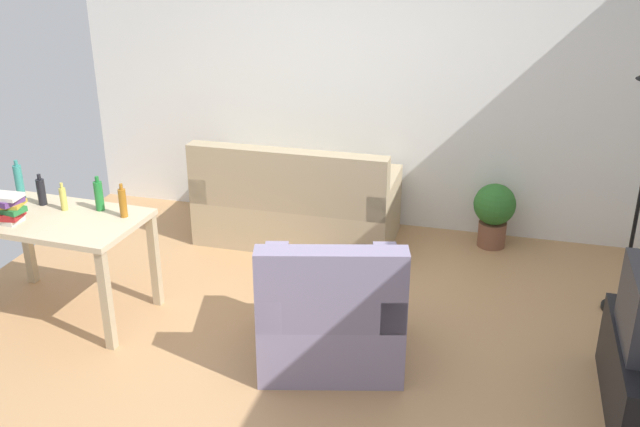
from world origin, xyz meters
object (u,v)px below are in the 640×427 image
object	(u,v)px
armchair	(331,315)
bottle_dark	(41,191)
bottle_tall	(19,181)
bottle_squat	(63,198)
bottle_green	(99,195)
potted_plant	(494,211)
desk	(58,231)
book_stack	(6,208)
couch	(297,207)
bottle_amber	(123,202)

from	to	relation	value
armchair	bottle_dark	distance (m)	2.29
bottle_tall	bottle_squat	bearing A→B (deg)	-15.00
bottle_green	bottle_tall	bearing A→B (deg)	175.65
potted_plant	bottle_tall	size ratio (longest dim) A/B	1.94
bottle_green	desk	bearing A→B (deg)	-141.26
bottle_green	armchair	bearing A→B (deg)	-8.45
bottle_tall	bottle_dark	size ratio (longest dim) A/B	1.27
bottle_dark	potted_plant	bearing A→B (deg)	29.39
bottle_squat	bottle_green	bearing A→B (deg)	14.84
bottle_squat	book_stack	size ratio (longest dim) A/B	0.79
couch	bottle_squat	world-z (taller)	bottle_squat
potted_plant	bottle_green	distance (m)	3.27
potted_plant	armchair	size ratio (longest dim) A/B	0.53
desk	bottle_amber	bearing A→B (deg)	18.38
potted_plant	couch	bearing A→B (deg)	-169.49
bottle_dark	bottle_squat	distance (m)	0.22
book_stack	bottle_tall	bearing A→B (deg)	114.98
bottle_tall	bottle_amber	bearing A→B (deg)	-7.42
bottle_tall	book_stack	world-z (taller)	bottle_tall
potted_plant	bottle_green	size ratio (longest dim) A/B	2.26
book_stack	bottle_dark	bearing A→B (deg)	83.89
potted_plant	bottle_dark	xyz separation A→B (m)	(-3.15, -1.78, 0.53)
couch	book_stack	bearing A→B (deg)	50.17
potted_plant	bottle_squat	bearing A→B (deg)	-148.20
bottle_squat	bottle_amber	xyz separation A→B (m)	(0.47, -0.00, 0.02)
couch	bottle_amber	bearing A→B (deg)	62.42
bottle_tall	bottle_amber	xyz separation A→B (m)	(0.91, -0.12, -0.03)
armchair	bottle_squat	bearing A→B (deg)	-19.86
desk	bottle_green	size ratio (longest dim) A/B	4.91
armchair	bottle_amber	bearing A→B (deg)	-21.52
couch	book_stack	world-z (taller)	book_stack
bottle_dark	armchair	bearing A→B (deg)	-6.32
couch	bottle_tall	world-z (taller)	bottle_tall
bottle_dark	bottle_green	size ratio (longest dim) A/B	0.92
potted_plant	desk	bearing A→B (deg)	-146.39
desk	bottle_squat	bearing A→B (deg)	96.27
desk	armchair	distance (m)	2.02
armchair	bottle_tall	world-z (taller)	bottle_tall
bottle_dark	bottle_squat	size ratio (longest dim) A/B	1.13
couch	bottle_amber	size ratio (longest dim) A/B	7.02
bottle_green	book_stack	distance (m)	0.61
armchair	book_stack	distance (m)	2.31
bottle_dark	book_stack	bearing A→B (deg)	-96.11
bottle_green	book_stack	bearing A→B (deg)	-144.00
bottle_green	bottle_amber	distance (m)	0.23
bottle_amber	bottle_dark	bearing A→B (deg)	175.77
couch	bottle_dark	xyz separation A→B (m)	(-1.47, -1.46, 0.55)
potted_plant	bottle_squat	distance (m)	3.50
couch	bottle_dark	world-z (taller)	bottle_dark
bottle_dark	bottle_amber	bearing A→B (deg)	-4.23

